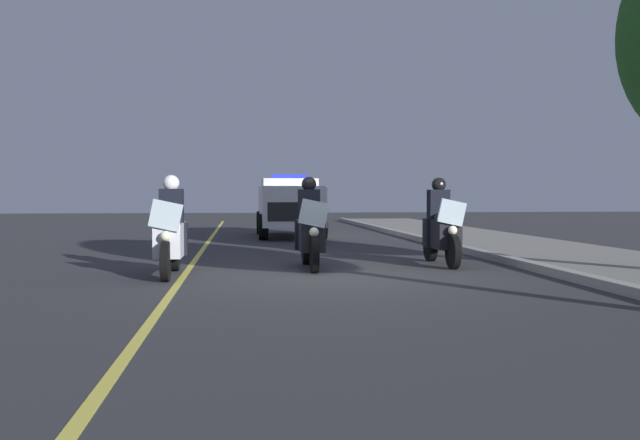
{
  "coord_description": "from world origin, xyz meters",
  "views": [
    {
      "loc": [
        11.19,
        -1.47,
        1.38
      ],
      "look_at": [
        -1.31,
        0.0,
        0.9
      ],
      "focal_mm": 37.38,
      "sensor_mm": 36.0,
      "label": 1
    }
  ],
  "objects_px": {
    "police_motorcycle_lead_right": "(310,231)",
    "police_motorcycle_trailing": "(441,229)",
    "police_suv": "(289,204)",
    "police_motorcycle_lead_left": "(170,235)"
  },
  "relations": [
    {
      "from": "police_motorcycle_trailing",
      "to": "police_suv",
      "type": "bearing_deg",
      "value": -165.81
    },
    {
      "from": "police_motorcycle_lead_right",
      "to": "police_motorcycle_trailing",
      "type": "distance_m",
      "value": 2.64
    },
    {
      "from": "police_motorcycle_trailing",
      "to": "police_motorcycle_lead_left",
      "type": "bearing_deg",
      "value": -76.99
    },
    {
      "from": "police_motorcycle_lead_left",
      "to": "police_motorcycle_trailing",
      "type": "bearing_deg",
      "value": 103.01
    },
    {
      "from": "police_motorcycle_lead_right",
      "to": "police_motorcycle_trailing",
      "type": "xyz_separation_m",
      "value": [
        -0.3,
        2.62,
        0.0
      ]
    },
    {
      "from": "police_motorcycle_trailing",
      "to": "police_suv",
      "type": "relative_size",
      "value": 0.44
    },
    {
      "from": "police_motorcycle_lead_left",
      "to": "police_motorcycle_trailing",
      "type": "relative_size",
      "value": 1.0
    },
    {
      "from": "police_motorcycle_lead_left",
      "to": "police_motorcycle_lead_right",
      "type": "xyz_separation_m",
      "value": [
        -0.87,
        2.47,
        0.0
      ]
    },
    {
      "from": "police_motorcycle_trailing",
      "to": "police_suv",
      "type": "xyz_separation_m",
      "value": [
        -9.22,
        -2.33,
        0.37
      ]
    },
    {
      "from": "police_motorcycle_lead_right",
      "to": "police_motorcycle_trailing",
      "type": "bearing_deg",
      "value": 96.58
    }
  ]
}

